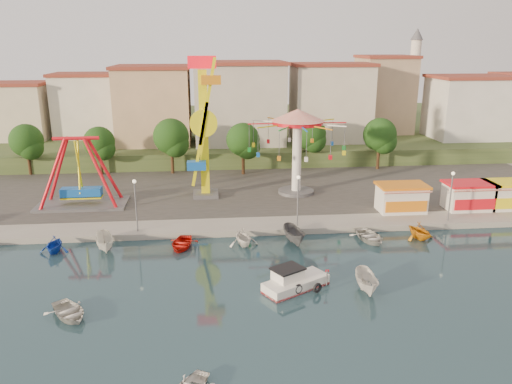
{
  "coord_description": "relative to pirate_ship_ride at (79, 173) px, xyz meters",
  "views": [
    {
      "loc": [
        -0.73,
        -34.1,
        18.43
      ],
      "look_at": [
        3.87,
        14.0,
        4.0
      ],
      "focal_mm": 35.0,
      "sensor_mm": 36.0,
      "label": 1
    }
  ],
  "objects": [
    {
      "name": "tree_1",
      "position": [
        -0.65,
        14.4,
        0.81
      ],
      "size": [
        4.35,
        4.35,
        6.8
      ],
      "color": "#382314",
      "rests_on": "quay_deck"
    },
    {
      "name": "asphalt_pad",
      "position": [
        15.35,
        8.16,
        -3.79
      ],
      "size": [
        90.0,
        28.0,
        0.01
      ],
      "primitive_type": "cube",
      "color": "#4C4944",
      "rests_on": "quay_deck"
    },
    {
      "name": "kamikaze_tower",
      "position": [
        14.16,
        2.1,
        4.21
      ],
      "size": [
        3.67,
        3.1,
        16.5
      ],
      "color": "#59595E",
      "rests_on": "quay_deck"
    },
    {
      "name": "moored_boat_2",
      "position": [
        4.79,
        -12.04,
        -3.61
      ],
      "size": [
        2.54,
        4.32,
        1.57
      ],
      "primitive_type": "imported",
      "rotation": [
        0.0,
        0.0,
        0.27
      ],
      "color": "silver",
      "rests_on": "ground"
    },
    {
      "name": "quay_deck",
      "position": [
        15.35,
        40.16,
        -4.09
      ],
      "size": [
        200.0,
        100.0,
        0.6
      ],
      "primitive_type": "cube",
      "color": "#9E998E",
      "rests_on": "ground"
    },
    {
      "name": "moored_boat_3",
      "position": [
        11.77,
        -12.04,
        -4.0
      ],
      "size": [
        3.37,
        4.25,
        0.79
      ],
      "primitive_type": "imported",
      "rotation": [
        0.0,
        0.0,
        -0.18
      ],
      "color": "red",
      "rests_on": "ground"
    },
    {
      "name": "moored_boat_4",
      "position": [
        17.6,
        -12.04,
        -3.55
      ],
      "size": [
        3.46,
        3.77,
        1.68
      ],
      "primitive_type": "imported",
      "rotation": [
        0.0,
        0.0,
        0.25
      ],
      "color": "silver",
      "rests_on": "ground"
    },
    {
      "name": "moored_boat_7",
      "position": [
        34.92,
        -12.04,
        -3.54
      ],
      "size": [
        3.64,
        3.93,
        1.7
      ],
      "primitive_type": "imported",
      "rotation": [
        0.0,
        0.0,
        0.31
      ],
      "color": "orange",
      "rests_on": "ground"
    },
    {
      "name": "moored_boat_1",
      "position": [
        0.23,
        -12.04,
        -3.61
      ],
      "size": [
        2.69,
        3.08,
        1.57
      ],
      "primitive_type": "imported",
      "rotation": [
        0.0,
        0.0,
        -0.04
      ],
      "color": "#1339AA",
      "rests_on": "ground"
    },
    {
      "name": "building_4",
      "position": [
        34.42,
        30.36,
        3.22
      ],
      "size": [
        10.75,
        9.23,
        9.24
      ],
      "primitive_type": "cube",
      "color": "beige",
      "rests_on": "hill_terrace"
    },
    {
      "name": "minaret",
      "position": [
        51.35,
        32.16,
        8.15
      ],
      "size": [
        2.8,
        2.8,
        18.0
      ],
      "color": "silver",
      "rests_on": "hill_terrace"
    },
    {
      "name": "building_3",
      "position": [
        20.95,
        26.96,
        3.2
      ],
      "size": [
        12.59,
        10.5,
        9.2
      ],
      "primitive_type": "cube",
      "color": "beige",
      "rests_on": "hill_terrace"
    },
    {
      "name": "booth_left",
      "position": [
        35.54,
        -5.36,
        -2.23
      ],
      "size": [
        5.4,
        3.78,
        3.08
      ],
      "color": "white",
      "rests_on": "quay_deck"
    },
    {
      "name": "tree_4",
      "position": [
        29.35,
        15.51,
        1.35
      ],
      "size": [
        4.86,
        4.86,
        7.6
      ],
      "color": "#382314",
      "rests_on": "quay_deck"
    },
    {
      "name": "pirate_ship_ride",
      "position": [
        0.0,
        0.0,
        0.0
      ],
      "size": [
        10.0,
        5.0,
        8.0
      ],
      "color": "#59595E",
      "rests_on": "quay_deck"
    },
    {
      "name": "lamp_post_1",
      "position": [
        7.35,
        -8.84,
        -1.29
      ],
      "size": [
        0.14,
        0.14,
        5.0
      ],
      "primitive_type": "cylinder",
      "color": "#59595E",
      "rests_on": "quay_deck"
    },
    {
      "name": "moored_boat_6",
      "position": [
        29.93,
        -12.04,
        -3.96
      ],
      "size": [
        3.81,
        4.75,
        0.87
      ],
      "primitive_type": "imported",
      "rotation": [
        0.0,
        0.0,
        0.2
      ],
      "color": "beige",
      "rests_on": "ground"
    },
    {
      "name": "tree_0",
      "position": [
        -10.65,
        15.13,
        1.08
      ],
      "size": [
        4.6,
        4.6,
        7.19
      ],
      "color": "#382314",
      "rests_on": "quay_deck"
    },
    {
      "name": "booth_mid",
      "position": [
        43.27,
        -5.36,
        -2.23
      ],
      "size": [
        5.4,
        3.78,
        3.08
      ],
      "color": "white",
      "rests_on": "quay_deck"
    },
    {
      "name": "tree_5",
      "position": [
        39.35,
        13.69,
        1.31
      ],
      "size": [
        4.83,
        4.83,
        7.54
      ],
      "color": "#382314",
      "rests_on": "quay_deck"
    },
    {
      "name": "building_1",
      "position": [
        -5.98,
        29.54,
        2.92
      ],
      "size": [
        12.33,
        9.01,
        8.63
      ],
      "primitive_type": "cube",
      "color": "silver",
      "rests_on": "hill_terrace"
    },
    {
      "name": "ground",
      "position": [
        15.35,
        -21.84,
        -4.39
      ],
      "size": [
        200.0,
        200.0,
        0.0
      ],
      "primitive_type": "plane",
      "color": "#142D38",
      "rests_on": "ground"
    },
    {
      "name": "building_6",
      "position": [
        59.5,
        26.93,
        4.78
      ],
      "size": [
        8.23,
        8.98,
        12.36
      ],
      "primitive_type": "cube",
      "color": "silver",
      "rests_on": "hill_terrace"
    },
    {
      "name": "hill_terrace",
      "position": [
        15.35,
        45.16,
        -2.89
      ],
      "size": [
        200.0,
        60.0,
        3.0
      ],
      "primitive_type": "cube",
      "color": "#384C26",
      "rests_on": "ground"
    },
    {
      "name": "lamp_post_2",
      "position": [
        23.35,
        -8.84,
        -1.29
      ],
      "size": [
        0.14,
        0.14,
        5.0
      ],
      "primitive_type": "cylinder",
      "color": "#59595E",
      "rests_on": "quay_deck"
    },
    {
      "name": "building_2",
      "position": [
        7.16,
        30.12,
        4.22
      ],
      "size": [
        11.95,
        9.28,
        11.23
      ],
      "primitive_type": "cube",
      "color": "tan",
      "rests_on": "hill_terrace"
    },
    {
      "name": "tree_3",
      "position": [
        19.35,
        12.52,
        1.16
      ],
      "size": [
        4.68,
        4.68,
        7.32
      ],
      "color": "#382314",
      "rests_on": "quay_deck"
    },
    {
      "name": "rowboat_a",
      "position": [
        4.51,
        -23.81,
        -4.0
      ],
      "size": [
        4.45,
        4.69,
        0.79
      ],
      "primitive_type": "imported",
      "rotation": [
        0.0,
        0.0,
        0.63
      ],
      "color": "silver",
      "rests_on": "ground"
    },
    {
      "name": "tree_2",
      "position": [
        9.35,
        13.97,
        1.52
      ],
      "size": [
        5.02,
        5.02,
        7.85
      ],
      "color": "#382314",
      "rests_on": "quay_deck"
    },
    {
      "name": "building_5",
      "position": [
        47.71,
        28.49,
        4.21
      ],
      "size": [
        12.77,
        10.96,
        11.21
      ],
      "primitive_type": "cube",
      "color": "tan",
      "rests_on": "hill_terrace"
    },
    {
      "name": "wave_swinger",
      "position": [
        25.2,
        2.58,
        3.8
      ],
      "size": [
        11.6,
        11.6,
        10.4
      ],
      "color": "#59595E",
      "rests_on": "quay_deck"
    },
    {
      "name": "cabin_motorboat",
      "position": [
        20.94,
        -21.09,
        -3.89
      ],
      "size": [
        5.64,
        4.47,
        1.88
      ],
      "rotation": [
        0.0,
        0.0,
        0.53
      ],
      "color": "white",
      "rests_on": "ground"
    },
    {
      "name": "booth_right",
      "position": [
        47.95,
        -5.36,
        -2.23
      ],
      "size": [
        5.4,
        3.78,
        3.08
      ],
      "color": "white",
      "rests_on": "quay_deck"
    },
    {
      "name": "moored_boat_5",
      "position": [
        22.5,
        -12.04,
        -3.58
      ],
      "size": [
        2.17,
        4.38,
        1.62
      ],
      "primitive_type": "imported",
      "rotation": [
        0.0,
        0.0,
        0.14
      ],
      "color": "#545459",
      "rests_on": "ground"
    },
    {
      "name": "lamp_post_3",
      "position": [
        39.35,
        -8.84,
        -1.29
      ],
      "size": [
        0.14,
        0.14,
        5.0
      ],
      "primitive_type": "cylinder",
      "color": "#59595E",
      "rests_on": "quay_deck"
    },
    {
      "name": "skiff",
      "position": [
        26.45,
        -22.1,
        -3.64
      ],
      "size": [
        1.78,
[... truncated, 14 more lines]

